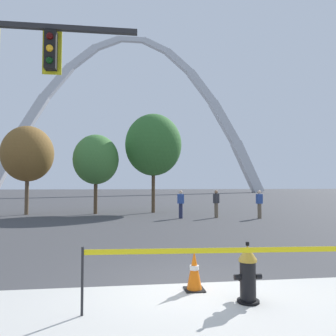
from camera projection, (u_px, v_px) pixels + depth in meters
name	position (u px, v px, depth m)	size (l,w,h in m)	color
ground_plane	(189.00, 287.00, 6.16)	(240.00, 240.00, 0.00)	#3D3D3F
fire_hydrant	(248.00, 274.00, 5.37)	(0.46, 0.48, 0.99)	black
caution_tape_barrier	(281.00, 264.00, 5.04)	(6.08, 0.41, 1.01)	#232326
traffic_cone_by_hydrant	(194.00, 271.00, 5.98)	(0.36, 0.36, 0.73)	black
monument_arch	(132.00, 120.00, 73.44)	(61.35, 2.18, 35.93)	silver
tree_far_left	(28.00, 154.00, 21.01)	(3.25, 3.25, 5.69)	brown
tree_left_mid	(96.00, 160.00, 21.50)	(2.98, 2.98, 5.21)	brown
tree_center_left	(153.00, 145.00, 22.57)	(3.89, 3.89, 6.80)	brown
pedestrian_walking_left	(216.00, 204.00, 18.95)	(0.39, 0.36, 1.59)	brown
pedestrian_standing_center	(259.00, 204.00, 18.52)	(0.39, 0.30, 1.59)	brown
pedestrian_walking_right	(181.00, 204.00, 18.57)	(0.37, 0.39, 1.59)	#232847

